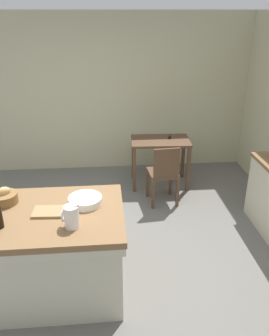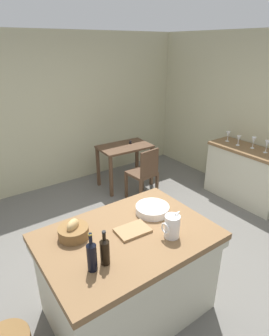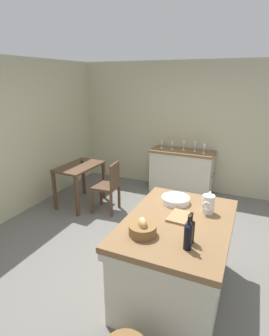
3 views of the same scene
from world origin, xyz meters
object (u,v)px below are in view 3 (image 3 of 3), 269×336
(wine_glass_far_right, at_px, (162,143))
(wooden_chair, at_px, (108,185))
(bread_basket, at_px, (143,229))
(wine_bottle_dark, at_px, (190,230))
(island_table, at_px, (176,255))
(wine_bottle_amber, at_px, (188,235))
(wine_glass_far_left, at_px, (204,147))
(writing_desk, at_px, (80,172))
(cutting_board, at_px, (179,217))
(wine_glass_right, at_px, (172,144))
(wine_glass_middle, at_px, (184,144))
(wash_bowl, at_px, (176,200))
(pitcher, at_px, (208,204))
(side_cabinet, at_px, (181,172))
(wine_glass_left, at_px, (195,145))

(wine_glass_far_right, bearing_deg, wooden_chair, 159.76)
(bread_basket, distance_m, wine_bottle_dark, 0.43)
(island_table, relative_size, wine_bottle_amber, 4.64)
(bread_basket, xyz_separation_m, wine_glass_far_left, (3.11, 0.02, 0.07))
(island_table, relative_size, wine_glass_far_right, 8.85)
(writing_desk, height_order, cutting_board, cutting_board)
(wooden_chair, height_order, wine_glass_right, wine_glass_right)
(wooden_chair, distance_m, wine_glass_middle, 1.77)
(writing_desk, distance_m, wine_glass_middle, 2.11)
(wooden_chair, xyz_separation_m, wash_bowl, (-1.03, -1.47, 0.44))
(pitcher, bearing_deg, wooden_chair, 58.75)
(side_cabinet, relative_size, wine_glass_left, 6.69)
(wine_bottle_dark, distance_m, wine_glass_middle, 3.26)
(cutting_board, relative_size, wine_bottle_dark, 1.00)
(wine_glass_left, xyz_separation_m, wine_glass_middle, (0.01, 0.23, -0.01))
(wooden_chair, relative_size, wine_glass_middle, 4.98)
(bread_basket, bearing_deg, wine_glass_far_right, 15.55)
(cutting_board, bearing_deg, wine_glass_right, 18.18)
(cutting_board, bearing_deg, wooden_chair, 49.91)
(cutting_board, bearing_deg, wine_bottle_dark, -153.01)
(pitcher, bearing_deg, wine_glass_left, 15.16)
(side_cabinet, distance_m, wooden_chair, 1.64)
(writing_desk, relative_size, wine_glass_left, 4.90)
(pitcher, relative_size, bread_basket, 0.95)
(pitcher, height_order, wash_bowl, pitcher)
(wine_glass_middle, distance_m, wine_glass_far_right, 0.44)
(wine_glass_far_left, xyz_separation_m, wine_glass_far_right, (0.05, 0.86, -0.02))
(wine_bottle_amber, bearing_deg, side_cabinet, 15.18)
(wine_glass_far_right, bearing_deg, wine_bottle_dark, -157.20)
(wine_glass_left, bearing_deg, wine_glass_middle, 86.81)
(wine_bottle_dark, height_order, wine_glass_far_right, wine_bottle_dark)
(wooden_chair, bearing_deg, writing_desk, 85.96)
(cutting_board, distance_m, wine_bottle_amber, 0.55)
(cutting_board, height_order, wine_glass_middle, wine_glass_middle)
(pitcher, distance_m, wine_glass_middle, 2.69)
(writing_desk, distance_m, wine_bottle_dark, 3.04)
(writing_desk, height_order, wash_bowl, wash_bowl)
(island_table, height_order, wine_bottle_dark, wine_bottle_dark)
(pitcher, xyz_separation_m, bread_basket, (-0.68, 0.47, -0.04))
(pitcher, distance_m, wine_glass_far_right, 2.83)
(writing_desk, xyz_separation_m, wine_glass_far_right, (1.32, -1.13, 0.37))
(bread_basket, height_order, wine_glass_middle, wine_glass_middle)
(writing_desk, height_order, wine_glass_middle, wine_glass_middle)
(wash_bowl, bearing_deg, wine_glass_middle, 12.27)
(cutting_board, bearing_deg, wine_glass_far_right, 22.18)
(wooden_chair, distance_m, wine_glass_far_right, 1.54)
(side_cabinet, height_order, wash_bowl, wash_bowl)
(side_cabinet, relative_size, wash_bowl, 3.92)
(wine_glass_far_left, bearing_deg, pitcher, -168.62)
(island_table, relative_size, wine_glass_middle, 8.16)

